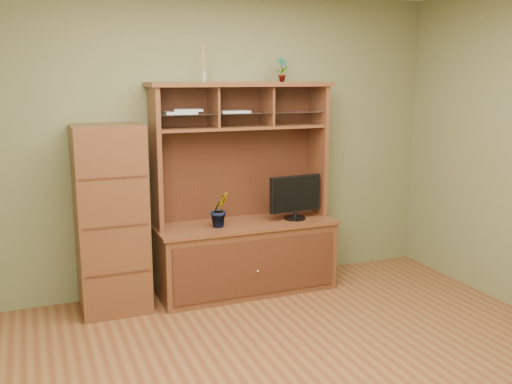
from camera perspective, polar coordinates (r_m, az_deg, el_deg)
room at (r=3.40m, az=5.38°, el=1.43°), size 4.54×4.04×2.74m
media_hutch at (r=5.23m, az=-1.15°, el=-4.35°), size 1.66×0.61×1.90m
monitor at (r=5.25m, az=3.95°, el=-0.45°), size 0.51×0.20×0.41m
orchid_plant at (r=4.99m, az=-3.64°, el=-1.73°), size 0.20×0.18×0.32m
top_plant at (r=5.26m, az=2.58°, el=12.15°), size 0.12×0.08×0.22m
reed_diffuser at (r=5.00m, az=-5.25°, el=12.31°), size 0.06×0.06×0.31m
magazines at (r=4.99m, az=-5.59°, el=8.01°), size 0.76×0.23×0.04m
side_cabinet at (r=4.88m, az=-14.29°, el=-2.67°), size 0.56×0.51×1.56m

